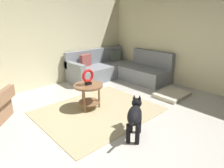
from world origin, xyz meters
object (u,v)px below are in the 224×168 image
side_table (89,90)px  dog_bed_mat (172,95)px  sectional_couch (117,70)px  dog (135,115)px  torus_sculpture (88,77)px

side_table → dog_bed_mat: side_table is taller
dog_bed_mat → side_table: bearing=155.9°
sectional_couch → dog: (-1.96, -2.40, 0.09)m
sectional_couch → torus_sculpture: sectional_couch is taller
sectional_couch → torus_sculpture: 2.23m
side_table → dog: size_ratio=0.82×
side_table → dog: dog is taller
torus_sculpture → dog_bed_mat: size_ratio=0.41×
side_table → torus_sculpture: bearing=-90.0°
side_table → dog_bed_mat: 2.10m
torus_sculpture → dog: (-0.06, -1.31, -0.33)m
torus_sculpture → dog: size_ratio=0.45×
sectional_couch → dog: size_ratio=3.09×
sectional_couch → dog_bed_mat: bearing=-90.2°
dog → sectional_couch: bearing=106.5°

